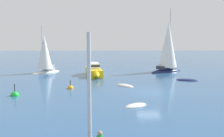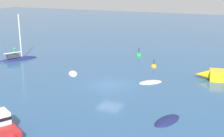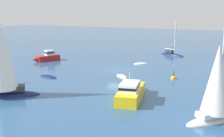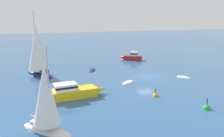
# 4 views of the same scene
# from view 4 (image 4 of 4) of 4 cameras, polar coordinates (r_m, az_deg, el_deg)

# --- Properties ---
(ground_plane) EXTENTS (160.00, 160.00, 0.00)m
(ground_plane) POSITION_cam_4_polar(r_m,az_deg,el_deg) (40.05, 7.75, -1.90)
(ground_plane) COLOR #2D5684
(rib) EXTENTS (2.16, 2.48, 0.46)m
(rib) POSITION_cam_4_polar(r_m,az_deg,el_deg) (40.82, 16.18, -2.02)
(rib) COLOR silver
(rib) RESTS_ON ground
(powerboat) EXTENTS (4.66, 3.35, 1.75)m
(powerboat) POSITION_cam_4_polar(r_m,az_deg,el_deg) (52.88, 4.64, 2.70)
(powerboat) COLOR #B21E1E
(powerboat) RESTS_ON ground
(sailboat) EXTENTS (5.24, 6.56, 11.04)m
(sailboat) POSITION_cam_4_polar(r_m,az_deg,el_deg) (41.82, -16.77, 3.65)
(sailboat) COLOR #191E4C
(sailboat) RESTS_ON ground
(yacht_1) EXTENTS (5.01, 4.73, 8.10)m
(yacht_1) POSITION_cam_4_polar(r_m,az_deg,el_deg) (22.38, -15.02, -7.39)
(yacht_1) COLOR silver
(yacht_1) RESTS_ON ground
(tender) EXTENTS (2.74, 2.63, 0.45)m
(tender) POSITION_cam_4_polar(r_m,az_deg,el_deg) (36.67, 3.76, -3.25)
(tender) COLOR silver
(tender) RESTS_ON ground
(dinghy) EXTENTS (2.16, 3.22, 0.48)m
(dinghy) POSITION_cam_4_polar(r_m,az_deg,el_deg) (43.93, -4.68, -0.43)
(dinghy) COLOR #191E4C
(dinghy) RESTS_ON ground
(motor_cruiser) EXTENTS (7.90, 3.08, 2.89)m
(motor_cruiser) POSITION_cam_4_polar(r_m,az_deg,el_deg) (30.81, -9.06, -5.24)
(motor_cruiser) COLOR yellow
(motor_cruiser) RESTS_ON ground
(channel_buoy) EXTENTS (0.89, 0.89, 1.66)m
(channel_buoy) POSITION_cam_4_polar(r_m,az_deg,el_deg) (29.18, 20.93, -8.66)
(channel_buoy) COLOR green
(channel_buoy) RESTS_ON ground
(mooring_buoy) EXTENTS (0.74, 0.74, 1.35)m
(mooring_buoy) POSITION_cam_4_polar(r_m,az_deg,el_deg) (31.51, 9.96, -6.28)
(mooring_buoy) COLOR orange
(mooring_buoy) RESTS_ON ground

